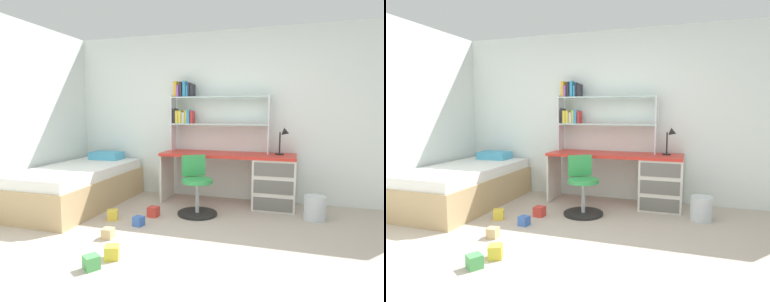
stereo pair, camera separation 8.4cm
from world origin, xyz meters
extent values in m
cube|color=#B2A393|center=(0.00, 0.00, -0.01)|extent=(6.07, 5.84, 0.02)
cube|color=silver|center=(0.00, 2.45, 1.27)|extent=(6.07, 0.06, 2.55)
cube|color=red|center=(0.04, 2.11, 0.72)|extent=(1.91, 0.59, 0.04)
cube|color=silver|center=(0.72, 2.11, 0.35)|extent=(0.57, 0.56, 0.70)
cube|color=silver|center=(-0.90, 2.11, 0.35)|extent=(0.03, 0.53, 0.70)
cube|color=#64625E|center=(0.72, 1.82, 0.12)|extent=(0.51, 0.01, 0.18)
cube|color=#64625E|center=(0.72, 1.82, 0.35)|extent=(0.51, 0.01, 0.18)
cube|color=#64625E|center=(0.72, 1.82, 0.59)|extent=(0.51, 0.01, 0.18)
cube|color=silver|center=(-0.85, 2.28, 1.16)|extent=(0.02, 0.22, 0.84)
cube|color=silver|center=(0.61, 2.28, 1.16)|extent=(0.02, 0.22, 0.84)
cube|color=silver|center=(-0.12, 2.28, 1.15)|extent=(1.44, 0.22, 0.02)
cube|color=silver|center=(-0.12, 2.28, 1.56)|extent=(1.44, 0.22, 0.02)
cube|color=#26262D|center=(-0.81, 2.28, 1.28)|extent=(0.02, 0.17, 0.22)
cube|color=yellow|center=(-0.78, 2.28, 1.26)|extent=(0.04, 0.15, 0.19)
cube|color=yellow|center=(-0.73, 2.28, 1.26)|extent=(0.04, 0.14, 0.19)
cube|color=beige|center=(-0.68, 2.28, 1.25)|extent=(0.04, 0.13, 0.17)
cube|color=yellow|center=(-0.64, 2.28, 1.26)|extent=(0.03, 0.13, 0.19)
cube|color=#338CBF|center=(-0.59, 2.28, 1.27)|extent=(0.04, 0.20, 0.20)
cube|color=red|center=(-0.54, 2.28, 1.26)|extent=(0.04, 0.15, 0.19)
cube|color=gold|center=(-0.80, 2.28, 1.68)|extent=(0.04, 0.14, 0.23)
cube|color=purple|center=(-0.76, 2.28, 1.65)|extent=(0.04, 0.17, 0.17)
cube|color=#26262D|center=(-0.71, 2.28, 1.68)|extent=(0.04, 0.16, 0.23)
cube|color=#338CBF|center=(-0.66, 2.28, 1.68)|extent=(0.04, 0.14, 0.24)
cube|color=#338CBF|center=(-0.61, 2.28, 1.65)|extent=(0.03, 0.13, 0.16)
cube|color=#26262D|center=(-0.58, 2.28, 1.67)|extent=(0.02, 0.13, 0.21)
cube|color=#26262D|center=(-0.54, 2.28, 1.66)|extent=(0.04, 0.14, 0.19)
cylinder|color=black|center=(0.77, 2.19, 0.75)|extent=(0.12, 0.12, 0.02)
cylinder|color=black|center=(0.77, 2.19, 0.91)|extent=(0.02, 0.02, 0.30)
cone|color=black|center=(0.85, 2.14, 1.06)|extent=(0.12, 0.11, 0.13)
cylinder|color=black|center=(-0.22, 1.47, 0.01)|extent=(0.52, 0.52, 0.03)
cylinder|color=#A5A8AD|center=(-0.22, 1.47, 0.21)|extent=(0.05, 0.05, 0.42)
cylinder|color=green|center=(-0.22, 1.47, 0.45)|extent=(0.40, 0.40, 0.05)
cube|color=green|center=(-0.32, 1.62, 0.62)|extent=(0.29, 0.21, 0.28)
cube|color=tan|center=(-1.98, 1.38, 0.21)|extent=(1.07, 2.03, 0.42)
cube|color=white|center=(-1.98, 1.38, 0.49)|extent=(1.01, 1.97, 0.14)
cube|color=#4CA5CC|center=(-1.98, 2.15, 0.62)|extent=(0.50, 0.32, 0.12)
cylinder|color=silver|center=(1.23, 1.71, 0.15)|extent=(0.27, 0.27, 0.30)
cube|color=#3860B7|center=(-0.76, 0.86, 0.06)|extent=(0.13, 0.13, 0.11)
cube|color=#479E51|center=(-0.66, -0.23, 0.06)|extent=(0.17, 0.17, 0.12)
cube|color=gold|center=(-0.59, -0.01, 0.06)|extent=(0.17, 0.17, 0.12)
cube|color=tan|center=(-0.90, 0.41, 0.05)|extent=(0.12, 0.12, 0.11)
cube|color=red|center=(-0.74, 1.23, 0.06)|extent=(0.14, 0.14, 0.13)
cube|color=gold|center=(-1.17, 0.96, 0.06)|extent=(0.17, 0.17, 0.12)
camera|label=1|loc=(0.96, -2.50, 1.33)|focal=30.46mm
camera|label=2|loc=(1.04, -2.47, 1.33)|focal=30.46mm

